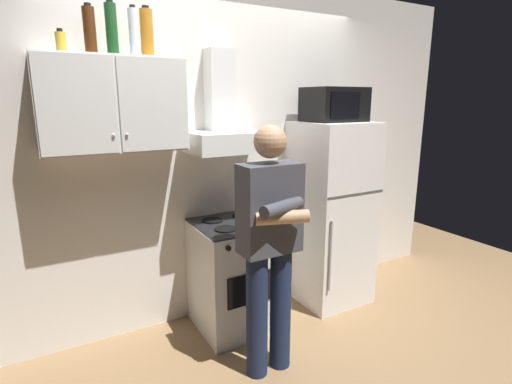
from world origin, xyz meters
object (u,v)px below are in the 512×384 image
Objects in this scene: cooking_pot at (257,217)px; bottle_liquor_amber at (147,33)px; range_hood at (226,125)px; bottle_spice_jar at (61,42)px; refrigerator at (331,213)px; bottle_rum_dark at (90,30)px; upper_cabinet at (113,105)px; bottle_vodka_clear at (134,32)px; bottle_wine_green at (112,29)px; microwave at (334,105)px; person_standing at (270,244)px; stove_oven at (235,274)px.

cooking_pot is 1.47m from bottle_liquor_amber.
range_hood is 2.35× the size of bottle_liquor_amber.
bottle_liquor_amber is at bearing 3.07° from bottle_spice_jar.
bottle_liquor_amber is at bearing 174.63° from refrigerator.
upper_cabinet is at bearing 2.46° from bottle_rum_dark.
bottle_vodka_clear is (-1.58, 0.12, 1.40)m from refrigerator.
refrigerator is 11.70× the size of bottle_spice_jar.
bottle_wine_green is (-1.72, 0.12, 1.41)m from refrigerator.
microwave reaches higher than refrigerator.
bottle_wine_green is at bearing -1.48° from bottle_rum_dark.
person_standing is (0.75, -0.73, -0.85)m from upper_cabinet.
bottle_rum_dark reaches higher than cooking_pot.
person_standing is 1.58m from bottle_liquor_amber.
person_standing is 5.49× the size of cooking_pot.
bottle_liquor_amber is (-1.50, 0.14, 1.40)m from refrigerator.
bottle_rum_dark is at bearing 178.52° from bottle_wine_green.
range_hood is 1.25m from refrigerator.
range_hood reaches higher than refrigerator.
microwave is 1.17m from cooking_pot.
stove_oven is 1.82× the size of microwave.
stove_oven is at bearing -10.72° from bottle_vodka_clear.
range_hood is 0.73m from cooking_pot.
bottle_wine_green is (0.03, -0.01, 0.46)m from upper_cabinet.
upper_cabinet is 1.20× the size of range_hood.
bottle_spice_jar reaches higher than person_standing.
refrigerator is 4.91× the size of bottle_wine_green.
stove_oven is 6.39× the size of bottle_spice_jar.
cooking_pot is 0.94× the size of bottle_liquor_amber.
bottle_wine_green is at bearing 176.71° from microwave.
bottle_liquor_amber reaches higher than bottle_vodka_clear.
bottle_liquor_amber is (-0.55, 0.14, 1.77)m from stove_oven.
bottle_liquor_amber is at bearing 175.33° from microwave.
refrigerator reaches higher than stove_oven.
bottle_spice_jar is (-2.01, 0.09, 0.37)m from microwave.
microwave is at bearing 9.57° from cooking_pot.
bottle_rum_dark is at bearing 176.27° from refrigerator.
microwave is (0.95, 0.02, 1.31)m from stove_oven.
person_standing reaches higher than cooking_pot.
microwave is 2.05m from bottle_spice_jar.
refrigerator is 2.41m from bottle_spice_jar.
bottle_rum_dark is at bearing 179.77° from bottle_vodka_clear.
upper_cabinet is at bearing 175.93° from refrigerator.
bottle_spice_jar is at bearing -176.93° from bottle_liquor_amber.
bottle_wine_green reaches higher than microwave.
person_standing is at bearing -45.13° from bottle_wine_green.
bottle_wine_green is at bearing 134.87° from person_standing.
bottle_wine_green is at bearing -14.13° from upper_cabinet.
upper_cabinet is 0.46m from bottle_wine_green.
microwave is at bearing -3.65° from bottle_vodka_clear.
stove_oven is at bearing 137.51° from cooking_pot.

